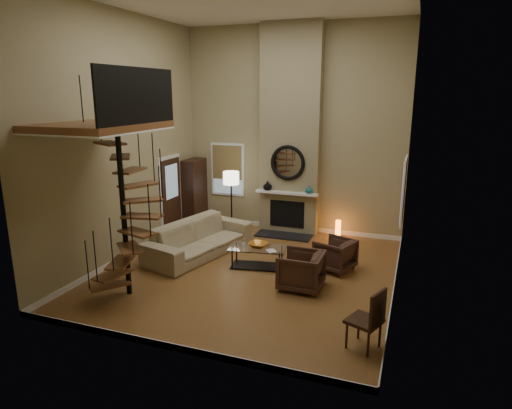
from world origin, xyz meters
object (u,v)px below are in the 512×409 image
(armchair_near, at_px, (338,255))
(floor_lamp, at_px, (231,183))
(coffee_table, at_px, (257,255))
(accent_lamp, at_px, (338,230))
(sofa, at_px, (199,238))
(hutch, at_px, (194,192))
(side_chair, at_px, (370,318))
(armchair_far, at_px, (305,271))

(armchair_near, bearing_deg, floor_lamp, -96.98)
(coffee_table, bearing_deg, accent_lamp, 62.51)
(coffee_table, bearing_deg, sofa, 169.61)
(hutch, bearing_deg, armchair_near, -24.75)
(accent_lamp, xyz_separation_m, side_chair, (1.35, -5.07, 0.28))
(coffee_table, bearing_deg, armchair_near, 12.91)
(sofa, height_order, armchair_near, sofa)
(floor_lamp, relative_size, side_chair, 1.77)
(sofa, bearing_deg, armchair_near, -74.05)
(armchair_near, relative_size, armchair_far, 0.90)
(armchair_far, bearing_deg, floor_lamp, -134.61)
(hutch, bearing_deg, sofa, -60.20)
(hutch, height_order, accent_lamp, hutch)
(floor_lamp, distance_m, accent_lamp, 3.08)
(sofa, xyz_separation_m, floor_lamp, (0.10, 1.72, 1.02))
(floor_lamp, bearing_deg, sofa, -93.49)
(armchair_near, distance_m, floor_lamp, 3.71)
(hutch, xyz_separation_m, armchair_far, (4.08, -3.20, -0.60))
(floor_lamp, bearing_deg, armchair_near, -27.00)
(armchair_near, relative_size, floor_lamp, 0.43)
(hutch, xyz_separation_m, floor_lamp, (1.36, -0.47, 0.46))
(coffee_table, bearing_deg, floor_lamp, 126.20)
(floor_lamp, bearing_deg, side_chair, -47.42)
(coffee_table, relative_size, side_chair, 1.35)
(armchair_far, xyz_separation_m, side_chair, (1.43, -1.79, 0.17))
(armchair_far, relative_size, floor_lamp, 0.48)
(armchair_far, xyz_separation_m, coffee_table, (-1.25, 0.72, -0.07))
(armchair_far, height_order, coffee_table, armchair_far)
(hutch, distance_m, floor_lamp, 1.51)
(hutch, relative_size, accent_lamp, 3.83)
(side_chair, bearing_deg, armchair_near, 108.63)
(floor_lamp, distance_m, side_chair, 6.19)
(side_chair, bearing_deg, armchair_far, 128.57)
(hutch, height_order, armchair_near, hutch)
(armchair_near, xyz_separation_m, coffee_table, (-1.70, -0.39, -0.07))
(coffee_table, distance_m, side_chair, 3.68)
(armchair_far, xyz_separation_m, accent_lamp, (0.08, 3.28, -0.10))
(coffee_table, bearing_deg, hutch, 138.76)
(accent_lamp, relative_size, side_chair, 0.51)
(armchair_near, height_order, armchair_far, armchair_far)
(armchair_far, distance_m, accent_lamp, 3.28)
(accent_lamp, bearing_deg, coffee_table, -117.49)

